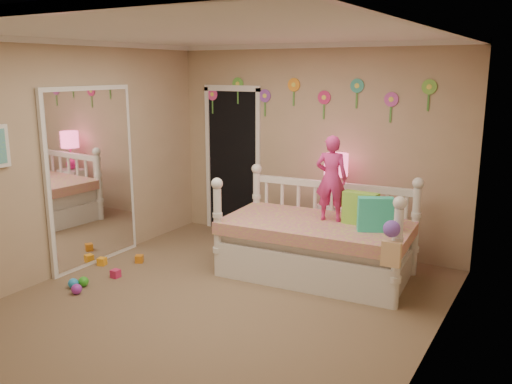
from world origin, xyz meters
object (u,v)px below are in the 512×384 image
Objects in this scene: table_lamp at (336,171)px; nightstand at (334,230)px; daybed at (317,227)px; child at (331,178)px.

nightstand is at bearing 0.00° from table_lamp.
daybed is at bearing -79.55° from nightstand.
table_lamp is (-0.08, 0.72, 0.51)m from daybed.
table_lamp reaches higher than daybed.
table_lamp is at bearing 92.12° from daybed.
child reaches higher than table_lamp.
table_lamp is at bearing -84.93° from child.
child is 1.01m from nightstand.
child is at bearing -68.40° from nightstand.
daybed is at bearing -83.49° from table_lamp.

